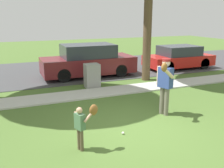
{
  "coord_description": "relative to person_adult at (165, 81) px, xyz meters",
  "views": [
    {
      "loc": [
        -3.02,
        -5.74,
        3.04
      ],
      "look_at": [
        -0.14,
        1.29,
        1.0
      ],
      "focal_mm": 40.9,
      "sensor_mm": 36.0,
      "label": 1
    }
  ],
  "objects": [
    {
      "name": "utility_cabinet",
      "position": [
        -1.09,
        3.92,
        -0.59
      ],
      "size": [
        0.62,
        0.54,
        1.04
      ],
      "primitive_type": "cube",
      "color": "gray",
      "rests_on": "ground"
    },
    {
      "name": "person_adult",
      "position": [
        0.0,
        0.0,
        0.0
      ],
      "size": [
        0.67,
        0.82,
        1.79
      ],
      "rotation": [
        0.0,
        0.0,
        -2.78
      ],
      "color": "#6B6656",
      "rests_on": "ground"
    },
    {
      "name": "road_surface",
      "position": [
        -1.35,
        7.96,
        -1.1
      ],
      "size": [
        36.0,
        6.8,
        0.02
      ],
      "primitive_type": "cube",
      "color": "#424244",
      "rests_on": "ground"
    },
    {
      "name": "baseball",
      "position": [
        -1.76,
        -0.78,
        -1.08
      ],
      "size": [
        0.07,
        0.07,
        0.07
      ],
      "primitive_type": "sphere",
      "color": "white",
      "rests_on": "ground"
    },
    {
      "name": "parked_hatchback_red",
      "position": [
        4.92,
        5.91,
        -0.45
      ],
      "size": [
        4.0,
        1.75,
        1.33
      ],
      "color": "red",
      "rests_on": "road_surface"
    },
    {
      "name": "person_child",
      "position": [
        -2.94,
        -1.15,
        -0.41
      ],
      "size": [
        0.56,
        0.36,
        1.1
      ],
      "rotation": [
        0.0,
        0.0,
        0.37
      ],
      "color": "brown",
      "rests_on": "ground"
    },
    {
      "name": "ground_plane",
      "position": [
        -1.35,
        2.86,
        -1.11
      ],
      "size": [
        48.0,
        48.0,
        0.0
      ],
      "primitive_type": "plane",
      "color": "#4C6B2D"
    },
    {
      "name": "sidewalk_strip",
      "position": [
        -1.35,
        2.96,
        -1.08
      ],
      "size": [
        36.0,
        1.2,
        0.06
      ],
      "primitive_type": "cube",
      "color": "beige",
      "rests_on": "ground"
    },
    {
      "name": "parked_suv_maroon",
      "position": [
        -0.6,
        6.05,
        -0.32
      ],
      "size": [
        4.7,
        1.9,
        1.63
      ],
      "color": "maroon",
      "rests_on": "road_surface"
    }
  ]
}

